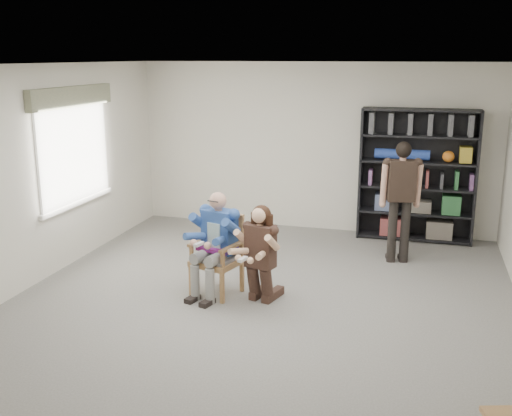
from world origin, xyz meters
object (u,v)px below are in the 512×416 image
(armchair, at_px, (216,255))
(kneeling_woman, at_px, (259,255))
(bookshelf, at_px, (417,176))
(standing_man, at_px, (400,203))
(seated_man, at_px, (216,244))

(armchair, relative_size, kneeling_woman, 0.84)
(kneeling_woman, bearing_deg, bookshelf, 76.76)
(armchair, relative_size, standing_man, 0.58)
(armchair, bearing_deg, kneeling_woman, 3.97)
(seated_man, height_order, standing_man, standing_man)
(kneeling_woman, xyz_separation_m, standing_man, (1.54, 1.95, 0.27))
(armchair, xyz_separation_m, kneeling_woman, (0.58, -0.12, 0.10))
(seated_man, bearing_deg, standing_man, 56.55)
(kneeling_woman, xyz_separation_m, bookshelf, (1.73, 3.14, 0.45))
(armchair, height_order, bookshelf, bookshelf)
(seated_man, relative_size, kneeling_woman, 1.09)
(standing_man, bearing_deg, seated_man, -152.29)
(bookshelf, xyz_separation_m, standing_man, (-0.20, -1.19, -0.18))
(seated_man, distance_m, kneeling_woman, 0.59)
(seated_man, distance_m, bookshelf, 3.82)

